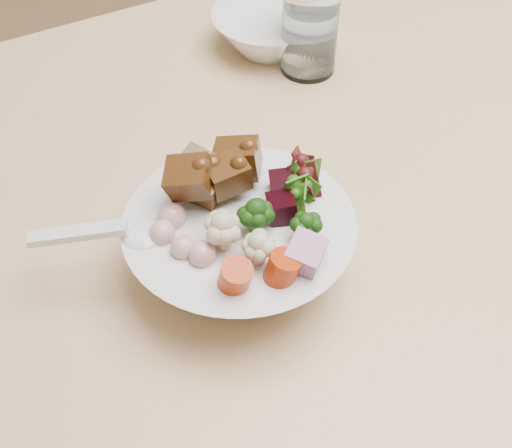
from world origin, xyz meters
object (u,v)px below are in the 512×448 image
food_bowl (241,240)px  dining_table (450,160)px  water_glass (310,31)px  side_bowl (269,31)px  chair_far (269,17)px

food_bowl → dining_table: bearing=15.2°
dining_table → food_bowl: food_bowl is taller
water_glass → side_bowl: size_ratio=0.80×
chair_far → food_bowl: bearing=-127.5°
food_bowl → side_bowl: 0.41m
dining_table → water_glass: bearing=123.2°
water_glass → chair_far: bearing=67.6°
chair_far → food_bowl: (-0.46, -0.83, 0.30)m
chair_far → water_glass: (-0.22, -0.55, 0.32)m
chair_far → water_glass: size_ratio=6.87×
dining_table → chair_far: 0.76m
dining_table → water_glass: water_glass is taller
chair_far → food_bowl: 1.00m
dining_table → side_bowl: side_bowl is taller
chair_far → water_glass: bearing=-120.6°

